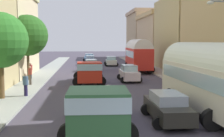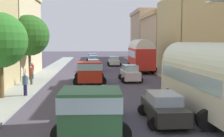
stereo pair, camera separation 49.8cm
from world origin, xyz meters
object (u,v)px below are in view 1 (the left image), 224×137
at_px(car_4, 129,73).
at_px(pedestrian_0, 31,70).
at_px(car_0, 91,65).
at_px(car_5, 111,61).
at_px(cargo_truck_0, 98,108).
at_px(pedestrian_3, 30,75).
at_px(pedestrian_2, 26,84).
at_px(parked_bus_0, 209,75).
at_px(cargo_truck_1, 89,72).
at_px(parked_bus_1, 138,54).
at_px(car_2, 89,58).
at_px(car_3, 167,107).
at_px(car_1, 90,60).

bearing_deg(car_4, pedestrian_0, 170.56).
bearing_deg(car_4, car_0, 109.84).
xyz_separation_m(car_5, pedestrian_0, (-9.80, -16.37, 0.25)).
bearing_deg(cargo_truck_0, car_0, 89.42).
bearing_deg(cargo_truck_0, car_4, 76.49).
bearing_deg(car_0, car_5, 67.17).
height_order(car_0, pedestrian_3, pedestrian_3).
relative_size(pedestrian_0, pedestrian_2, 1.02).
bearing_deg(car_0, parked_bus_0, -75.53).
distance_m(cargo_truck_1, pedestrian_3, 5.28).
bearing_deg(pedestrian_2, cargo_truck_1, 52.39).
distance_m(parked_bus_1, cargo_truck_0, 25.92).
xyz_separation_m(parked_bus_1, car_4, (-2.64, -9.06, -1.55)).
relative_size(cargo_truck_0, car_2, 1.77).
height_order(car_3, pedestrian_3, pedestrian_3).
relative_size(car_2, pedestrian_2, 2.34).
relative_size(cargo_truck_0, pedestrian_3, 4.03).
xyz_separation_m(parked_bus_0, car_5, (-2.55, 31.16, -1.40)).
bearing_deg(pedestrian_0, pedestrian_3, -79.85).
distance_m(car_3, car_4, 14.32).
relative_size(parked_bus_1, car_0, 2.16).
xyz_separation_m(parked_bus_0, car_2, (-5.99, 40.03, -1.37)).
xyz_separation_m(cargo_truck_0, cargo_truck_1, (-0.19, 14.39, 0.00)).
xyz_separation_m(parked_bus_0, parked_bus_1, (0.27, 22.19, 0.20)).
xyz_separation_m(car_0, car_4, (3.59, -9.94, 0.03)).
height_order(parked_bus_0, cargo_truck_0, parked_bus_0).
height_order(car_1, car_3, car_1).
xyz_separation_m(parked_bus_1, cargo_truck_1, (-6.67, -10.68, -1.19)).
relative_size(car_2, car_3, 0.99).
distance_m(parked_bus_1, pedestrian_2, 20.10).
xyz_separation_m(parked_bus_1, car_0, (-6.22, 0.88, -1.58)).
distance_m(cargo_truck_0, pedestrian_2, 9.71).
relative_size(car_2, pedestrian_0, 2.31).
relative_size(parked_bus_0, car_0, 2.34).
distance_m(cargo_truck_0, pedestrian_0, 18.70).
height_order(car_5, pedestrian_3, pedestrian_3).
height_order(parked_bus_1, car_0, parked_bus_1).
bearing_deg(car_5, car_3, -90.21).
height_order(cargo_truck_0, pedestrian_2, cargo_truck_0).
bearing_deg(pedestrian_2, parked_bus_1, 55.91).
distance_m(parked_bus_0, car_3, 3.25).
bearing_deg(pedestrian_3, parked_bus_0, -43.00).
bearing_deg(parked_bus_1, car_1, 120.27).
bearing_deg(cargo_truck_1, car_3, -73.58).
distance_m(parked_bus_0, car_0, 23.87).
bearing_deg(pedestrian_2, car_4, 41.26).
relative_size(parked_bus_1, car_3, 2.00).
height_order(parked_bus_0, car_0, parked_bus_0).
relative_size(parked_bus_1, car_5, 2.03).
xyz_separation_m(parked_bus_0, pedestrian_3, (-11.64, 10.86, -1.13)).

